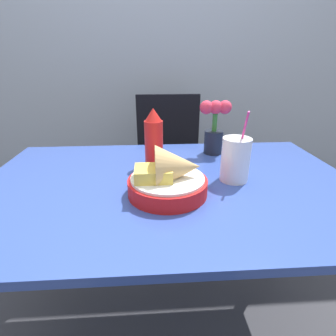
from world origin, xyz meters
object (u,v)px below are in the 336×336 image
Objects in this scene: chair_far_window at (169,156)px; drink_cup at (235,161)px; food_basket at (170,178)px; ketchup_bottle at (154,139)px; flower_vase at (214,127)px.

chair_far_window is 0.84m from drink_cup.
food_basket is at bearing -93.69° from chair_far_window.
ketchup_bottle is (-0.04, 0.23, 0.05)m from food_basket.
chair_far_window is 3.84× the size of drink_cup.
drink_cup is (0.22, 0.09, 0.01)m from food_basket.
food_basket is 0.24m from ketchup_bottle.
chair_far_window is at bearing 80.93° from ketchup_bottle.
ketchup_bottle is at bearing -154.45° from flower_vase.
flower_vase reaches higher than ketchup_bottle.
flower_vase is (0.21, 0.36, 0.06)m from food_basket.
drink_cup is at bearing -29.09° from ketchup_bottle.
flower_vase is (0.26, 0.12, 0.01)m from ketchup_bottle.
ketchup_bottle is at bearing -99.07° from chair_far_window.
flower_vase is at bearing 92.07° from drink_cup.
ketchup_bottle is at bearing 100.84° from food_basket.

